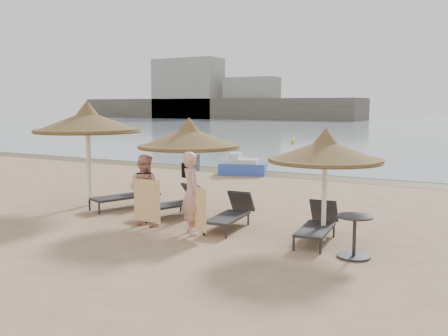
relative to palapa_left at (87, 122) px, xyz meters
The scene contains 19 objects.
ground 4.63m from the palapa_left, 10.91° to the right, with size 160.00×160.00×0.00m, color tan.
wet_sand_strip 9.78m from the palapa_left, 65.92° to the left, with size 200.00×1.60×0.01m, color brown.
far_shore 79.95m from the palapa_left, 105.40° to the left, with size 150.00×54.80×12.00m.
palapa_left is the anchor object (origin of this frame).
palapa_center 3.50m from the palapa_left, ahead, with size 2.64×2.64×2.61m.
palapa_right 7.18m from the palapa_left, ahead, with size 2.47×2.47×2.44m.
lounger_far_left 2.37m from the palapa_left, 15.29° to the left, with size 1.31×2.08×0.89m.
lounger_near_left 3.59m from the palapa_left, ahead, with size 1.26×1.90×0.81m.
lounger_near_right 5.32m from the palapa_left, ahead, with size 0.77×1.86×0.81m.
lounger_far_right 7.36m from the palapa_left, ahead, with size 0.79×1.87×0.81m.
side_table 8.41m from the palapa_left, ahead, with size 0.68×0.68×0.83m.
person_left 3.41m from the palapa_left, 21.02° to the right, with size 0.93×0.60×2.01m, color #E09E88.
person_right 4.74m from the palapa_left, 16.29° to the right, with size 1.01×0.65×2.19m, color #E09E88.
towel_left 3.96m from the palapa_left, 24.26° to the right, with size 0.72×0.09×1.00m.
towel_right 5.26m from the palapa_left, 17.93° to the right, with size 0.60×0.36×0.96m.
bag_patterned 3.63m from the palapa_left, ahead, with size 0.36×0.24×0.44m.
bag_dark 3.67m from the palapa_left, ahead, with size 0.28×0.17×0.38m.
pedal_boat 8.25m from the palapa_left, 83.15° to the left, with size 2.20×1.70×0.90m.
buoy_left 24.69m from the palapa_left, 97.66° to the left, with size 0.33×0.33×0.33m, color gold.
Camera 1 is at (6.58, -9.86, 2.95)m, focal length 40.00 mm.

